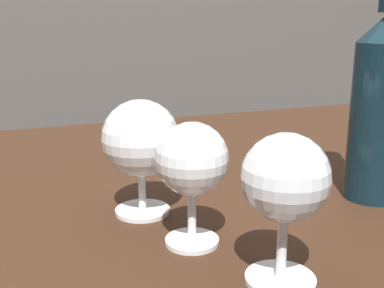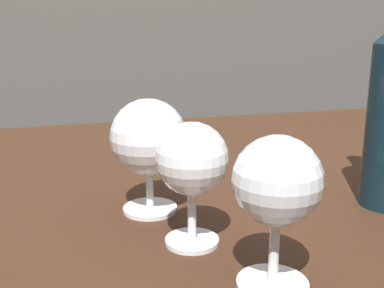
% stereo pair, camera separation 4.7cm
% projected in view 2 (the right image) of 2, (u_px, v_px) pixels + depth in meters
% --- Properties ---
extents(dining_table, '(1.27, 0.84, 0.76)m').
position_uv_depth(dining_table, '(237.00, 235.00, 0.74)').
color(dining_table, '#382114').
rests_on(dining_table, ground_plane).
extents(wine_glass_merlot, '(0.08, 0.08, 0.14)m').
position_uv_depth(wine_glass_merlot, '(277.00, 184.00, 0.39)').
color(wine_glass_merlot, white).
rests_on(wine_glass_merlot, dining_table).
extents(wine_glass_white, '(0.07, 0.07, 0.13)m').
position_uv_depth(wine_glass_white, '(192.00, 162.00, 0.48)').
color(wine_glass_white, white).
rests_on(wine_glass_white, dining_table).
extents(wine_glass_amber, '(0.09, 0.09, 0.14)m').
position_uv_depth(wine_glass_amber, '(149.00, 139.00, 0.56)').
color(wine_glass_amber, white).
rests_on(wine_glass_amber, dining_table).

